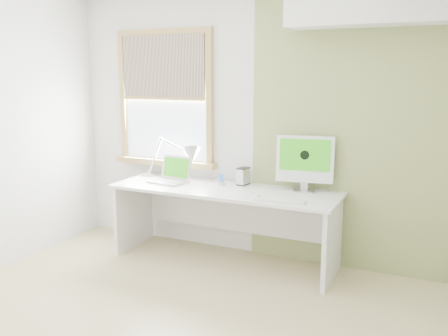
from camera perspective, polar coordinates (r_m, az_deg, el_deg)
The scene contains 11 objects.
room at distance 3.23m, azimuth -7.89°, elevation 2.02°, with size 4.04×3.54×2.64m.
accent_wall at distance 4.51m, azimuth 15.46°, elevation 4.24°, with size 2.00×0.02×2.60m, color #849358.
window at distance 5.18m, azimuth -7.02°, elevation 8.09°, with size 1.20×0.14×1.42m.
desk at distance 4.70m, azimuth 0.30°, elevation -4.59°, with size 2.20×0.70×0.73m.
desk_lamp at distance 5.02m, azimuth -4.81°, elevation 1.22°, with size 0.75×0.30×0.42m.
laptop at distance 4.91m, azimuth -6.17°, elevation -0.90°, with size 0.40×0.34×0.25m.
phone_dock at distance 4.74m, azimuth -0.29°, elevation -1.60°, with size 0.08×0.08×0.13m.
external_drive at distance 4.75m, azimuth 2.28°, elevation -0.97°, with size 0.10×0.14×0.17m.
imac at distance 4.51m, azimuth 9.52°, elevation 0.90°, with size 0.53×0.21×0.52m.
keyboard at distance 4.17m, azimuth 6.58°, elevation -3.79°, with size 0.45×0.18×0.02m.
mouse at distance 4.25m, azimuth 3.92°, elevation -3.38°, with size 0.06×0.11×0.03m, color white.
Camera 1 is at (1.73, -2.68, 1.79)m, focal length 38.79 mm.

